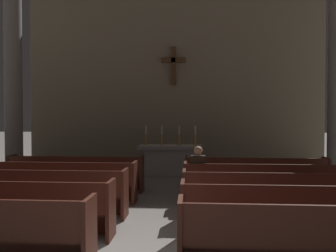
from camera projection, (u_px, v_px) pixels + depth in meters
name	position (u px, v px, depth m)	size (l,w,h in m)	color
pew_left_row_2	(4.00, 208.00, 5.52)	(3.61, 0.50, 0.95)	#4C2319
pew_left_row_3	(36.00, 192.00, 6.65)	(3.61, 0.50, 0.95)	#4C2319
pew_left_row_4	(59.00, 181.00, 7.78)	(3.61, 0.50, 0.95)	#4C2319
pew_left_row_5	(76.00, 173.00, 8.92)	(3.61, 0.50, 0.95)	#4C2319
pew_right_row_1	(327.00, 240.00, 4.06)	(3.61, 0.50, 0.95)	#4C2319
pew_right_row_2	(297.00, 213.00, 5.19)	(3.61, 0.50, 0.95)	#4C2319
pew_right_row_3	(278.00, 196.00, 6.32)	(3.61, 0.50, 0.95)	#4C2319
pew_right_row_4	(265.00, 184.00, 7.45)	(3.61, 0.50, 0.95)	#4C2319
pew_right_row_5	(255.00, 175.00, 8.59)	(3.61, 0.50, 0.95)	#4C2319
column_left_second	(13.00, 77.00, 11.56)	(0.88, 0.88, 6.86)	gray
altar	(171.00, 159.00, 11.57)	(2.20, 0.90, 1.01)	#A8A399
candlestick_outer_left	(146.00, 139.00, 11.61)	(0.16, 0.16, 0.67)	#B79338
candlestick_inner_left	(162.00, 139.00, 11.58)	(0.16, 0.16, 0.67)	#B79338
candlestick_inner_right	(179.00, 139.00, 11.53)	(0.16, 0.16, 0.67)	#B79338
candlestick_outer_right	(195.00, 139.00, 11.50)	(0.16, 0.16, 0.67)	#B79338
apse_with_cross	(174.00, 76.00, 13.51)	(11.78, 0.43, 7.28)	gray
lone_worshipper	(198.00, 174.00, 7.59)	(0.32, 0.43, 1.32)	#26262B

